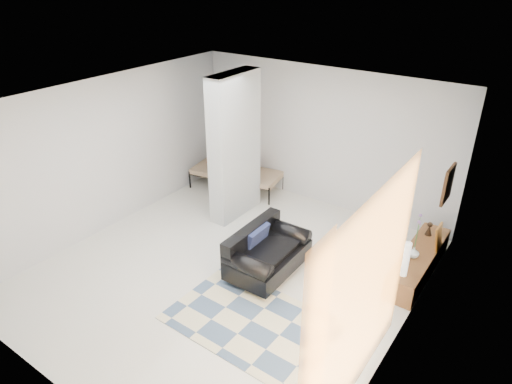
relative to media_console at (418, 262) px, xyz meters
The scene contains 17 objects.
floor 3.05m from the media_console, 145.96° to the right, with size 6.00×6.00×0.00m, color silver.
ceiling 4.00m from the media_console, 145.96° to the right, with size 6.00×6.00×0.00m, color white.
wall_back 3.08m from the media_console, 152.76° to the left, with size 6.00×6.00×0.00m, color silver.
wall_front 5.47m from the media_console, 118.19° to the right, with size 6.00×6.00×0.00m, color silver.
wall_left 5.67m from the media_console, 162.10° to the right, with size 6.00×6.00×0.00m, color silver.
wall_right 2.09m from the media_console, 82.31° to the right, with size 6.00×6.00×0.00m, color silver.
partition_column 3.81m from the media_console, behind, with size 0.35×1.20×2.80m, color #B7BDBF.
hallway_door 4.86m from the media_console, 164.78° to the left, with size 0.85×0.06×2.04m, color white.
curtain 3.12m from the media_console, 86.99° to the right, with size 2.55×2.55×0.00m, color orange.
wall_art 1.46m from the media_console, ahead, with size 0.04×0.45×0.55m, color #3D2210.
media_console is the anchor object (origin of this frame).
loveseat 2.47m from the media_console, 145.92° to the right, with size 0.85×1.44×0.76m.
daybed 4.36m from the media_console, 169.89° to the left, with size 2.06×1.16×0.77m.
area_rug 2.92m from the media_console, 121.82° to the right, with size 2.28×1.52×0.01m, color beige.
cylinder_lamp 0.88m from the media_console, 91.54° to the right, with size 0.10×0.10×0.56m, color white.
bronze_figurine 0.67m from the media_console, 94.89° to the left, with size 0.12×0.12×0.24m, color black, non-canonical shape.
vase 0.36m from the media_console, 103.26° to the right, with size 0.17×0.17×0.18m, color white.
Camera 1 is at (3.86, -4.74, 4.53)m, focal length 32.00 mm.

